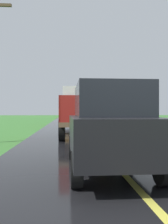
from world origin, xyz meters
TOP-DOWN VIEW (x-y plane):
  - ground_plane at (0.00, 0.00)m, footprint 200.00×200.00m
  - road_surface at (0.00, 0.00)m, footprint 6.40×120.00m
  - centre_line at (0.00, 0.00)m, footprint 0.14×108.00m
  - banana_truck_near at (-0.39, 9.07)m, footprint 2.38×5.82m
  - banana_truck_far at (-0.44, 20.34)m, footprint 2.38×5.81m
  - roadside_tree_mid_right at (5.76, 24.75)m, footprint 3.30×3.30m
  - following_car at (-0.27, 1.24)m, footprint 1.74×4.10m

SIDE VIEW (x-z plane):
  - ground_plane at x=0.00m, z-range 0.00..0.00m
  - road_surface at x=0.00m, z-range 0.00..0.08m
  - centre_line at x=0.00m, z-range 0.08..0.09m
  - following_car at x=-0.27m, z-range 0.11..2.03m
  - banana_truck_near at x=-0.39m, z-range 0.05..2.85m
  - banana_truck_far at x=-0.44m, z-range 0.08..2.88m
  - roadside_tree_mid_right at x=5.76m, z-range 1.09..6.27m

